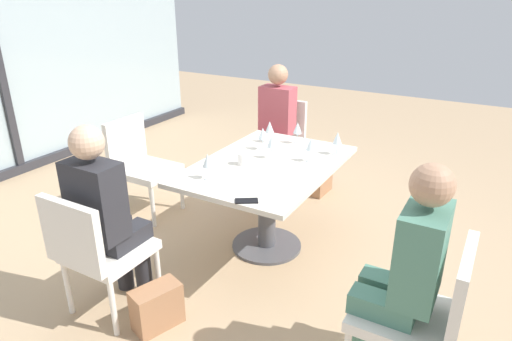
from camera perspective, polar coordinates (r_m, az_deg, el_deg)
name	(u,v)px	position (r m, az deg, el deg)	size (l,w,h in m)	color
ground_plane	(267,246)	(3.73, 1.36, -9.56)	(12.00, 12.00, 0.00)	tan
dining_table_main	(267,183)	(3.46, 1.44, -1.64)	(1.39, 0.95, 0.73)	silver
chair_far_left	(96,248)	(2.94, -19.61, -9.22)	(0.50, 0.46, 0.87)	silver
chair_far_right	(279,137)	(4.73, 2.93, 4.22)	(0.50, 0.46, 0.87)	silver
chair_front_left	(422,309)	(2.46, 20.33, -16.18)	(0.46, 0.50, 0.87)	silver
chair_near_window	(140,161)	(4.22, -14.51, 1.20)	(0.46, 0.51, 0.87)	silver
person_far_left	(105,211)	(2.91, -18.53, -4.88)	(0.39, 0.34, 1.26)	#28282D
person_far_right	(274,121)	(4.58, 2.36, 6.26)	(0.39, 0.34, 1.26)	#B24C56
person_front_left	(405,269)	(2.36, 18.36, -11.70)	(0.34, 0.39, 1.26)	#4C7F6B
wine_glass_0	(297,128)	(3.80, 5.27, 5.33)	(0.07, 0.07, 0.18)	silver
wine_glass_1	(337,139)	(3.59, 10.27, 4.00)	(0.07, 0.07, 0.18)	silver
wine_glass_2	(270,127)	(3.82, 1.74, 5.47)	(0.07, 0.07, 0.18)	silver
wine_glass_3	(263,134)	(3.64, 0.86, 4.64)	(0.07, 0.07, 0.18)	silver
wine_glass_4	(272,142)	(3.45, 2.01, 3.61)	(0.07, 0.07, 0.18)	silver
wine_glass_5	(311,145)	(3.41, 6.95, 3.23)	(0.07, 0.07, 0.18)	silver
wine_glass_6	(208,161)	(3.09, -6.16, 1.20)	(0.07, 0.07, 0.18)	silver
coffee_cup	(242,159)	(3.36, -1.72, 1.48)	(0.08, 0.08, 0.09)	white
cell_phone_on_table	(246,201)	(2.80, -1.21, -3.86)	(0.07, 0.14, 0.01)	black
handbag_0	(157,307)	(2.96, -12.43, -16.53)	(0.30, 0.16, 0.28)	#A3704C
handbag_1	(319,180)	(4.62, 8.04, -1.18)	(0.30, 0.16, 0.28)	#A3704C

